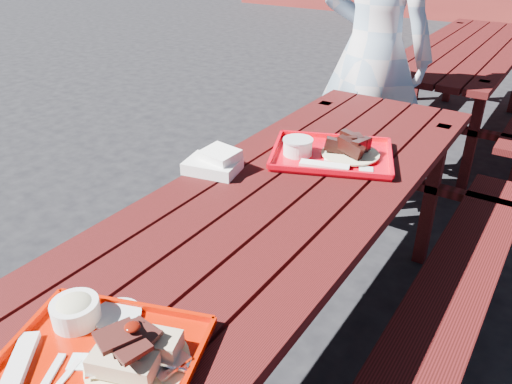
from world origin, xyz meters
TOP-DOWN VIEW (x-y plane):
  - ground at (0.00, 0.00)m, footprint 60.00×60.00m
  - picnic_table_near at (-0.00, 0.00)m, footprint 1.41×2.40m
  - picnic_table_far at (-0.00, 2.80)m, footprint 1.41×2.40m
  - near_tray at (0.06, -0.83)m, footprint 0.49×0.43m
  - far_tray at (0.02, 0.35)m, footprint 0.56×0.50m
  - white_cloth at (-0.29, 0.01)m, footprint 0.22×0.18m
  - person at (-0.24, 1.42)m, footprint 0.70×0.48m

SIDE VIEW (x-z plane):
  - ground at x=0.00m, z-range 0.00..0.00m
  - picnic_table_near at x=0.00m, z-range 0.19..0.94m
  - picnic_table_far at x=0.00m, z-range 0.19..0.94m
  - far_tray at x=0.02m, z-range 0.73..0.81m
  - near_tray at x=0.06m, z-range 0.72..0.85m
  - white_cloth at x=-0.29m, z-range 0.74..0.82m
  - person at x=-0.24m, z-range 0.00..1.84m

